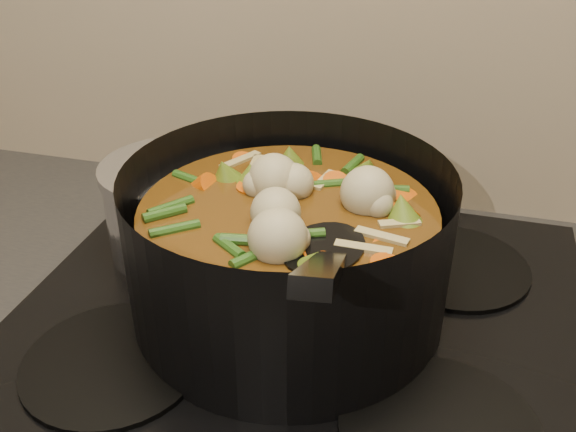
# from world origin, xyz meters

# --- Properties ---
(stovetop) EXTENTS (0.62, 0.54, 0.03)m
(stovetop) POSITION_xyz_m (0.00, 1.93, 0.92)
(stovetop) COLOR black
(stovetop) RESTS_ON counter
(stockpot) EXTENTS (0.36, 0.46, 0.25)m
(stockpot) POSITION_xyz_m (-0.02, 1.93, 1.01)
(stockpot) COLOR black
(stockpot) RESTS_ON stovetop
(saucepan) EXTENTS (0.17, 0.17, 0.14)m
(saucepan) POSITION_xyz_m (-0.18, 2.01, 0.99)
(saucepan) COLOR silver
(saucepan) RESTS_ON stovetop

